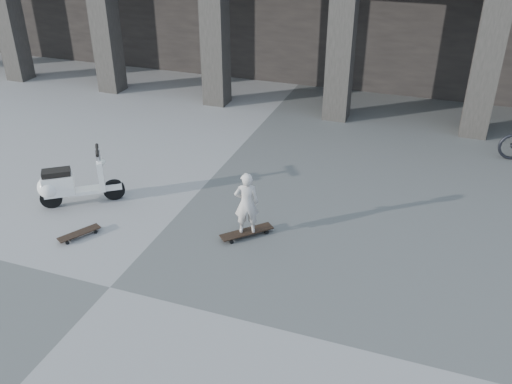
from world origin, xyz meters
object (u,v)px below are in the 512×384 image
(skateboard_spare, at_px, (79,233))
(scooter, at_px, (66,185))
(longboard, at_px, (247,232))
(child, at_px, (246,203))

(skateboard_spare, height_order, scooter, scooter)
(skateboard_spare, relative_size, scooter, 0.54)
(longboard, xyz_separation_m, scooter, (-3.72, -0.13, 0.37))
(longboard, distance_m, scooter, 3.74)
(longboard, height_order, skateboard_spare, longboard)
(skateboard_spare, xyz_separation_m, child, (2.84, 1.04, 0.62))
(longboard, relative_size, skateboard_spare, 1.14)
(longboard, relative_size, child, 0.74)
(longboard, height_order, child, child)
(scooter, bearing_deg, longboard, -33.31)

